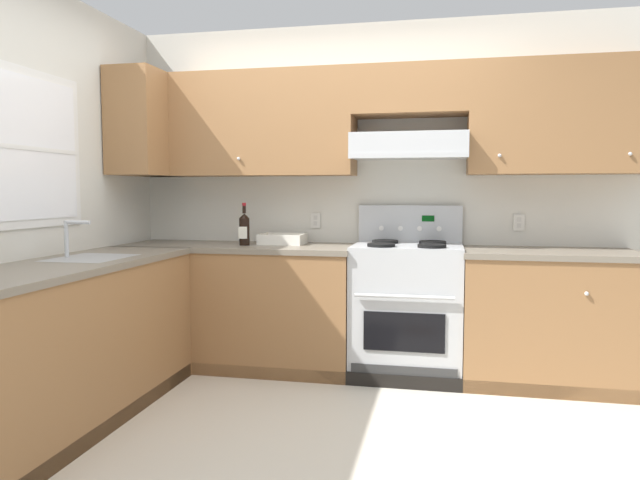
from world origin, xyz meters
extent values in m
plane|color=beige|center=(0.00, 0.00, 0.00)|extent=(7.04, 7.04, 0.00)
cube|color=silver|center=(0.46, 1.62, 1.27)|extent=(4.68, 0.12, 2.55)
cube|color=olive|center=(-0.66, 1.38, 1.80)|extent=(1.63, 0.34, 0.76)
cube|color=olive|center=(1.55, 1.38, 1.80)|extent=(1.20, 0.34, 0.76)
cube|color=olive|center=(0.55, 1.38, 2.01)|extent=(0.80, 0.34, 0.34)
cube|color=#B7BABC|center=(0.55, 1.34, 1.62)|extent=(0.80, 0.46, 0.17)
cube|color=#B7BABC|center=(0.55, 1.12, 1.54)|extent=(0.80, 0.03, 0.04)
sphere|color=silver|center=(-0.66, 1.20, 1.54)|extent=(0.02, 0.02, 0.02)
sphere|color=silver|center=(1.15, 1.20, 1.54)|extent=(0.02, 0.02, 0.02)
sphere|color=silver|center=(1.95, 1.20, 1.54)|extent=(0.02, 0.02, 0.02)
cube|color=silver|center=(-0.17, 1.55, 1.08)|extent=(0.08, 0.01, 0.12)
cube|color=silver|center=(-0.17, 1.54, 1.10)|extent=(0.03, 0.00, 0.03)
cube|color=silver|center=(-0.17, 1.54, 1.06)|extent=(0.03, 0.00, 0.03)
cube|color=silver|center=(1.33, 1.55, 1.08)|extent=(0.08, 0.01, 0.12)
cube|color=silver|center=(1.33, 1.54, 1.10)|extent=(0.03, 0.00, 0.03)
cube|color=silver|center=(1.33, 1.54, 1.06)|extent=(0.03, 0.00, 0.03)
cube|color=silver|center=(-1.62, 0.10, 1.27)|extent=(0.12, 4.00, 2.55)
cube|color=white|center=(-1.57, 0.10, 1.55)|extent=(0.04, 1.00, 0.92)
cube|color=white|center=(-1.55, 0.10, 1.55)|extent=(0.01, 0.90, 0.82)
cube|color=white|center=(-1.54, 0.10, 1.55)|extent=(0.01, 0.90, 0.02)
cube|color=olive|center=(-1.38, 1.20, 1.80)|extent=(0.34, 0.64, 0.76)
cube|color=olive|center=(-0.68, 1.25, 0.44)|extent=(1.70, 0.61, 0.87)
cube|color=#756B5B|center=(-0.68, 1.25, 0.89)|extent=(1.72, 0.63, 0.04)
cube|color=olive|center=(1.49, 1.25, 0.44)|extent=(1.11, 0.61, 0.87)
cube|color=#756B5B|center=(1.49, 1.25, 0.89)|extent=(1.13, 0.63, 0.04)
cube|color=black|center=(0.26, 0.97, 0.04)|extent=(3.54, 0.06, 0.09)
sphere|color=silver|center=(-1.02, 0.93, 0.68)|extent=(0.03, 0.03, 0.03)
sphere|color=silver|center=(1.66, 0.93, 0.68)|extent=(0.03, 0.03, 0.03)
cube|color=olive|center=(-1.25, 0.00, 0.44)|extent=(0.61, 1.89, 0.87)
cube|color=#756B5B|center=(-1.25, 0.00, 0.89)|extent=(0.63, 1.91, 0.04)
cube|color=black|center=(-0.97, 0.00, 0.04)|extent=(0.06, 1.85, 0.09)
cube|color=#999B9E|center=(-1.25, 0.23, 0.91)|extent=(0.40, 0.48, 0.01)
cube|color=#28282B|center=(-1.25, 0.23, 0.84)|extent=(0.34, 0.42, 0.14)
cylinder|color=silver|center=(-1.41, 0.23, 1.02)|extent=(0.03, 0.03, 0.22)
cylinder|color=silver|center=(-1.33, 0.23, 1.12)|extent=(0.16, 0.02, 0.02)
cube|color=#B7BABC|center=(0.55, 1.25, 0.46)|extent=(0.76, 0.58, 0.91)
cube|color=black|center=(0.55, 0.95, 0.38)|extent=(0.53, 0.01, 0.26)
cylinder|color=silver|center=(0.55, 0.93, 0.62)|extent=(0.65, 0.02, 0.02)
cube|color=#333333|center=(0.55, 0.96, 0.10)|extent=(0.70, 0.01, 0.11)
cube|color=#B7BABC|center=(0.55, 1.25, 0.92)|extent=(0.76, 0.58, 0.02)
cube|color=#B7BABC|center=(0.55, 1.52, 1.05)|extent=(0.76, 0.04, 0.29)
cube|color=#053F0C|center=(0.69, 1.50, 1.10)|extent=(0.09, 0.01, 0.04)
cylinder|color=black|center=(0.38, 1.11, 0.94)|extent=(0.19, 0.19, 0.02)
cylinder|color=black|center=(0.38, 1.11, 0.93)|extent=(0.07, 0.07, 0.01)
cylinder|color=black|center=(0.72, 1.11, 0.94)|extent=(0.19, 0.19, 0.02)
cylinder|color=black|center=(0.72, 1.11, 0.93)|extent=(0.07, 0.07, 0.01)
cylinder|color=black|center=(0.38, 1.39, 0.94)|extent=(0.19, 0.19, 0.02)
cylinder|color=black|center=(0.38, 1.39, 0.93)|extent=(0.07, 0.07, 0.01)
cylinder|color=black|center=(0.72, 1.39, 0.94)|extent=(0.19, 0.19, 0.02)
cylinder|color=black|center=(0.72, 1.39, 0.93)|extent=(0.07, 0.07, 0.01)
cylinder|color=white|center=(0.35, 1.50, 1.03)|extent=(0.04, 0.02, 0.04)
cylinder|color=white|center=(0.49, 1.50, 1.03)|extent=(0.04, 0.02, 0.04)
cylinder|color=white|center=(0.63, 1.50, 1.03)|extent=(0.04, 0.02, 0.04)
cylinder|color=white|center=(0.77, 1.50, 1.03)|extent=(0.04, 0.02, 0.04)
cylinder|color=black|center=(-0.63, 1.20, 1.01)|extent=(0.08, 0.08, 0.20)
cone|color=black|center=(-0.63, 1.20, 1.13)|extent=(0.08, 0.08, 0.04)
cylinder|color=black|center=(-0.63, 1.20, 1.18)|extent=(0.03, 0.03, 0.08)
cylinder|color=maroon|center=(-0.63, 1.20, 1.21)|extent=(0.03, 0.03, 0.02)
cube|color=silver|center=(-0.63, 1.17, 1.00)|extent=(0.07, 0.00, 0.09)
cube|color=white|center=(-0.38, 1.36, 0.92)|extent=(0.26, 0.20, 0.02)
cube|color=white|center=(-0.38, 1.24, 0.95)|extent=(0.33, 0.01, 0.08)
cube|color=white|center=(-0.38, 1.48, 0.95)|extent=(0.33, 0.01, 0.08)
cube|color=white|center=(-0.54, 1.36, 0.95)|extent=(0.01, 0.22, 0.08)
cube|color=white|center=(-0.22, 1.36, 0.95)|extent=(0.01, 0.22, 0.08)
camera|label=1|loc=(0.79, -2.89, 1.30)|focal=33.11mm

